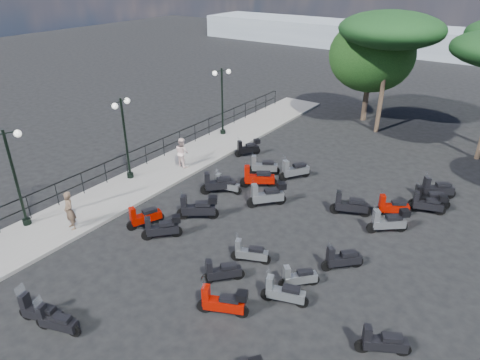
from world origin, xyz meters
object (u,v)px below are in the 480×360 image
Objects in this scene: woman at (69,211)px; scooter_15 at (350,205)px; lamp_post_1 at (125,134)px; scooter_22 at (436,189)px; scooter_2 at (144,217)px; scooter_5 at (248,148)px; scooter_19 at (298,278)px; broadleaf_tree at (372,56)px; scooter_9 at (218,184)px; scooter_21 at (429,199)px; scooter_27 at (392,207)px; pine_2 at (391,30)px; scooter_14 at (250,253)px; scooter_18 at (283,293)px; scooter_26 at (388,222)px; scooter_4 at (258,178)px; pedestrian_far at (182,152)px; scooter_0 at (56,322)px; scooter_7 at (222,272)px; lamp_post_2 at (222,97)px; scooter_13 at (223,302)px; scooter_25 at (382,342)px; scooter_16 at (267,195)px; lamp_post_0 at (14,173)px; scooter_8 at (198,208)px; scooter_28 at (428,204)px; scooter_1 at (162,228)px; scooter_20 at (342,259)px; scooter_3 at (226,185)px; scooter_6 at (40,312)px; scooter_10 at (263,166)px.

scooter_15 is (8.95, 7.83, -0.49)m from woman.
lamp_post_1 is 2.73× the size of scooter_22.
scooter_5 is (-0.64, 8.74, 0.01)m from scooter_2.
scooter_19 is 19.43m from broadleaf_tree.
scooter_21 reaches higher than scooter_9.
scooter_27 is at bearing -117.91° from scooter_2.
scooter_27 is (10.51, 8.84, -0.53)m from woman.
pine_2 reaches higher than scooter_22.
scooter_18 reaches higher than scooter_14.
scooter_26 is 0.21× the size of broadleaf_tree.
scooter_18 is (5.14, -6.39, -0.07)m from scooter_4.
pedestrian_far is 14.55m from pine_2.
scooter_0 is 1.19× the size of scooter_7.
scooter_14 is (7.23, 2.50, -0.57)m from woman.
scooter_9 is (4.52, -6.36, -2.05)m from lamp_post_2.
scooter_21 is (8.72, 4.29, 0.00)m from scooter_9.
lamp_post_2 is 3.41× the size of scooter_7.
scooter_5 is 0.82× the size of scooter_21.
lamp_post_1 is 17.44m from broadleaf_tree.
scooter_0 is 11.39m from scooter_4.
scooter_9 is 0.85× the size of scooter_15.
scooter_22 is 0.20× the size of pine_2.
scooter_7 is at bearing -83.33° from broadleaf_tree.
scooter_5 is 1.11× the size of scooter_7.
scooter_19 is (1.31, 2.53, -0.10)m from scooter_13.
scooter_25 is at bearing -136.64° from scooter_7.
woman is 9.65m from scooter_19.
lamp_post_1 is 3.07× the size of scooter_5.
pine_2 reaches higher than scooter_16.
scooter_0 is 0.97× the size of scooter_16.
pedestrian_far is 14.88m from broadleaf_tree.
scooter_5 is 11.22m from pine_2.
pedestrian_far is at bearing 50.50° from lamp_post_1.
lamp_post_0 is at bearing -106.87° from broadleaf_tree.
scooter_8 is 3.26m from scooter_16.
scooter_7 is at bearing 133.52° from scooter_28.
woman reaches higher than scooter_9.
scooter_4 reaches higher than scooter_1.
broadleaf_tree reaches higher than scooter_20.
scooter_0 is 1.01× the size of scooter_27.
scooter_3 is 7.93m from scooter_18.
scooter_7 is at bearing -52.22° from scooter_6.
scooter_9 is 8.10m from scooter_13.
scooter_10 is at bearing 72.04° from scooter_22.
scooter_16 is at bearing -3.62° from scooter_13.
pedestrian_far is (1.23, -5.24, -1.59)m from lamp_post_2.
scooter_0 is 6.05m from scooter_2.
scooter_1 is 0.85× the size of scooter_18.
scooter_22 is (13.28, -0.85, -2.05)m from lamp_post_2.
pedestrian_far is at bearing 3.15° from scooter_6.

